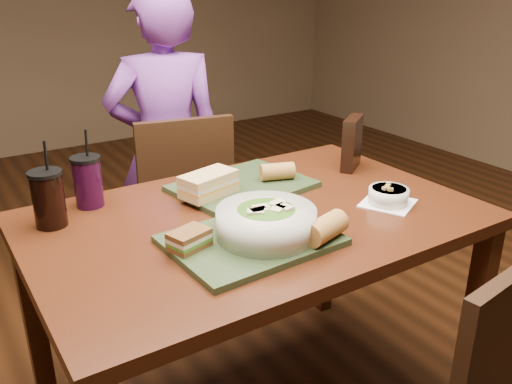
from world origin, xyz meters
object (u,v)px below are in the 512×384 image
at_px(chair_far, 179,206).
at_px(sandwich_far, 209,184).
at_px(diner, 167,150).
at_px(baguette_near, 325,228).
at_px(baguette_far, 277,171).
at_px(chip_bag, 352,143).
at_px(cup_cola, 48,198).
at_px(cup_berry, 88,181).
at_px(sandwich_near, 189,239).
at_px(tray_near, 251,240).
at_px(tray_far, 243,186).
at_px(soup_bowl, 388,195).
at_px(salad_bowl, 266,221).
at_px(dining_table, 256,241).

height_order(chair_far, sandwich_far, chair_far).
xyz_separation_m(diner, baguette_near, (-0.06, -1.15, 0.10)).
bearing_deg(baguette_far, baguette_near, -109.25).
bearing_deg(chip_bag, cup_cola, 139.97).
xyz_separation_m(sandwich_far, cup_berry, (-0.33, 0.15, 0.03)).
bearing_deg(sandwich_near, diner, 69.19).
bearing_deg(sandwich_far, cup_berry, 154.75).
height_order(sandwich_near, cup_cola, cup_cola).
xyz_separation_m(baguette_far, cup_cola, (-0.72, 0.08, 0.04)).
bearing_deg(cup_cola, diner, 45.32).
distance_m(tray_near, chip_bag, 0.71).
relative_size(sandwich_near, baguette_near, 0.90).
xyz_separation_m(chair_far, baguette_near, (-0.03, -0.98, 0.30)).
bearing_deg(tray_far, soup_bowl, -48.48).
height_order(baguette_far, chip_bag, chip_bag).
bearing_deg(sandwich_far, salad_bowl, -91.86).
bearing_deg(cup_cola, chip_bag, -4.60).
relative_size(diner, salad_bowl, 5.31).
height_order(baguette_near, chip_bag, chip_bag).
distance_m(salad_bowl, sandwich_near, 0.21).
xyz_separation_m(soup_bowl, sandwich_near, (-0.66, 0.04, 0.01)).
relative_size(dining_table, chair_far, 1.45).
xyz_separation_m(salad_bowl, chip_bag, (0.59, 0.33, 0.03)).
bearing_deg(chair_far, soup_bowl, -70.56).
xyz_separation_m(chair_far, tray_near, (-0.19, -0.87, 0.26)).
bearing_deg(sandwich_near, soup_bowl, -3.32).
bearing_deg(dining_table, chair_far, 84.10).
xyz_separation_m(tray_far, sandwich_far, (-0.14, -0.02, 0.04)).
xyz_separation_m(cup_berry, chip_bag, (0.91, -0.17, 0.01)).
bearing_deg(sandwich_far, tray_near, -98.61).
relative_size(chair_far, cup_cola, 3.57).
bearing_deg(baguette_near, sandwich_near, 154.94).
bearing_deg(tray_near, sandwich_far, 81.39).
relative_size(tray_near, sandwich_far, 2.16).
xyz_separation_m(sandwich_far, baguette_near, (0.11, -0.44, -0.00)).
bearing_deg(baguette_far, dining_table, -138.96).
bearing_deg(chip_bag, cup_berry, 134.19).
relative_size(diner, chip_bag, 7.41).
height_order(sandwich_far, cup_berry, cup_berry).
bearing_deg(baguette_far, cup_cola, 173.85).
height_order(salad_bowl, cup_cola, cup_cola).
bearing_deg(tray_far, salad_bowl, -112.33).
bearing_deg(chair_far, tray_near, -102.16).
height_order(tray_far, cup_berry, cup_berry).
bearing_deg(chip_bag, diner, 84.16).
height_order(diner, sandwich_far, diner).
relative_size(dining_table, tray_near, 3.10).
xyz_separation_m(sandwich_near, baguette_near, (0.32, -0.15, 0.01)).
distance_m(diner, cup_cola, 0.91).
distance_m(tray_far, soup_bowl, 0.47).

